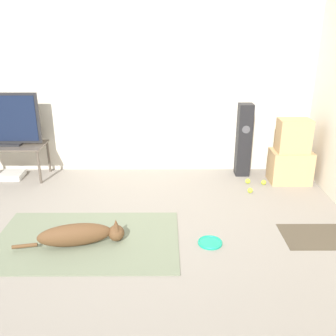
{
  "coord_description": "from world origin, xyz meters",
  "views": [
    {
      "loc": [
        0.54,
        -3.11,
        1.99
      ],
      "look_at": [
        0.56,
        0.93,
        0.45
      ],
      "focal_mm": 40.0,
      "sensor_mm": 36.0,
      "label": 1
    }
  ],
  "objects_px": {
    "tv": "(7,120)",
    "tennis_ball_by_boxes": "(264,182)",
    "tennis_ball_loose_on_carpet": "(248,181)",
    "cardboard_box_upper": "(294,136)",
    "dog": "(80,235)",
    "tv_stand": "(12,149)",
    "tennis_ball_near_speaker": "(250,190)",
    "floor_speaker": "(244,140)",
    "frisbee": "(210,242)",
    "cardboard_box_lower": "(290,167)",
    "game_console": "(12,175)"
  },
  "relations": [
    {
      "from": "tennis_ball_near_speaker",
      "to": "tennis_ball_loose_on_carpet",
      "type": "height_order",
      "value": "same"
    },
    {
      "from": "floor_speaker",
      "to": "tennis_ball_by_boxes",
      "type": "relative_size",
      "value": 15.37
    },
    {
      "from": "frisbee",
      "to": "dog",
      "type": "bearing_deg",
      "value": -178.95
    },
    {
      "from": "tennis_ball_loose_on_carpet",
      "to": "tv_stand",
      "type": "bearing_deg",
      "value": 175.74
    },
    {
      "from": "dog",
      "to": "tennis_ball_near_speaker",
      "type": "distance_m",
      "value": 2.25
    },
    {
      "from": "dog",
      "to": "tv_stand",
      "type": "relative_size",
      "value": 1.14
    },
    {
      "from": "dog",
      "to": "cardboard_box_upper",
      "type": "bearing_deg",
      "value": 32.16
    },
    {
      "from": "floor_speaker",
      "to": "tv_stand",
      "type": "height_order",
      "value": "floor_speaker"
    },
    {
      "from": "tennis_ball_near_speaker",
      "to": "game_console",
      "type": "distance_m",
      "value": 3.27
    },
    {
      "from": "frisbee",
      "to": "tennis_ball_by_boxes",
      "type": "xyz_separation_m",
      "value": [
        0.88,
        1.44,
        0.02
      ]
    },
    {
      "from": "tennis_ball_by_boxes",
      "to": "frisbee",
      "type": "bearing_deg",
      "value": -121.24
    },
    {
      "from": "frisbee",
      "to": "game_console",
      "type": "relative_size",
      "value": 0.79
    },
    {
      "from": "cardboard_box_upper",
      "to": "tennis_ball_near_speaker",
      "type": "bearing_deg",
      "value": -148.92
    },
    {
      "from": "tv",
      "to": "tennis_ball_by_boxes",
      "type": "height_order",
      "value": "tv"
    },
    {
      "from": "tv_stand",
      "to": "tv",
      "type": "height_order",
      "value": "tv"
    },
    {
      "from": "cardboard_box_lower",
      "to": "tennis_ball_near_speaker",
      "type": "height_order",
      "value": "cardboard_box_lower"
    },
    {
      "from": "tv",
      "to": "cardboard_box_upper",
      "type": "bearing_deg",
      "value": -2.84
    },
    {
      "from": "cardboard_box_upper",
      "to": "tennis_ball_loose_on_carpet",
      "type": "xyz_separation_m",
      "value": [
        -0.56,
        -0.05,
        -0.62
      ]
    },
    {
      "from": "dog",
      "to": "tennis_ball_loose_on_carpet",
      "type": "height_order",
      "value": "dog"
    },
    {
      "from": "cardboard_box_upper",
      "to": "floor_speaker",
      "type": "distance_m",
      "value": 0.67
    },
    {
      "from": "cardboard_box_upper",
      "to": "game_console",
      "type": "bearing_deg",
      "value": 177.49
    },
    {
      "from": "cardboard_box_upper",
      "to": "tv",
      "type": "height_order",
      "value": "tv"
    },
    {
      "from": "cardboard_box_lower",
      "to": "floor_speaker",
      "type": "relative_size",
      "value": 0.53
    },
    {
      "from": "tv_stand",
      "to": "tennis_ball_near_speaker",
      "type": "height_order",
      "value": "tv_stand"
    },
    {
      "from": "dog",
      "to": "tv",
      "type": "distance_m",
      "value": 2.29
    },
    {
      "from": "tennis_ball_loose_on_carpet",
      "to": "cardboard_box_upper",
      "type": "bearing_deg",
      "value": 5.58
    },
    {
      "from": "dog",
      "to": "frisbee",
      "type": "distance_m",
      "value": 1.26
    },
    {
      "from": "floor_speaker",
      "to": "tennis_ball_by_boxes",
      "type": "distance_m",
      "value": 0.65
    },
    {
      "from": "dog",
      "to": "frisbee",
      "type": "height_order",
      "value": "dog"
    },
    {
      "from": "tv",
      "to": "tennis_ball_loose_on_carpet",
      "type": "bearing_deg",
      "value": -4.31
    },
    {
      "from": "tennis_ball_near_speaker",
      "to": "tennis_ball_loose_on_carpet",
      "type": "bearing_deg",
      "value": 83.78
    },
    {
      "from": "tv_stand",
      "to": "game_console",
      "type": "relative_size",
      "value": 2.98
    },
    {
      "from": "dog",
      "to": "tennis_ball_loose_on_carpet",
      "type": "xyz_separation_m",
      "value": [
        1.93,
        1.51,
        -0.09
      ]
    },
    {
      "from": "frisbee",
      "to": "tv_stand",
      "type": "xyz_separation_m",
      "value": [
        -2.54,
        1.73,
        0.4
      ]
    },
    {
      "from": "cardboard_box_lower",
      "to": "tennis_ball_near_speaker",
      "type": "bearing_deg",
      "value": -148.59
    },
    {
      "from": "frisbee",
      "to": "tv_stand",
      "type": "distance_m",
      "value": 3.1
    },
    {
      "from": "cardboard_box_upper",
      "to": "tennis_ball_by_boxes",
      "type": "relative_size",
      "value": 6.56
    },
    {
      "from": "tv",
      "to": "tennis_ball_near_speaker",
      "type": "xyz_separation_m",
      "value": [
        3.18,
        -0.55,
        -0.79
      ]
    },
    {
      "from": "tv_stand",
      "to": "floor_speaker",
      "type": "bearing_deg",
      "value": 1.74
    },
    {
      "from": "dog",
      "to": "tennis_ball_loose_on_carpet",
      "type": "distance_m",
      "value": 2.45
    },
    {
      "from": "floor_speaker",
      "to": "game_console",
      "type": "xyz_separation_m",
      "value": [
        -3.24,
        -0.11,
        -0.47
      ]
    },
    {
      "from": "floor_speaker",
      "to": "tennis_ball_by_boxes",
      "type": "xyz_separation_m",
      "value": [
        0.23,
        -0.38,
        -0.47
      ]
    },
    {
      "from": "cardboard_box_lower",
      "to": "tennis_ball_near_speaker",
      "type": "distance_m",
      "value": 0.73
    },
    {
      "from": "tennis_ball_loose_on_carpet",
      "to": "tennis_ball_by_boxes",
      "type": "bearing_deg",
      "value": -12.42
    },
    {
      "from": "tennis_ball_by_boxes",
      "to": "dog",
      "type": "bearing_deg",
      "value": -145.48
    },
    {
      "from": "frisbee",
      "to": "tennis_ball_loose_on_carpet",
      "type": "xyz_separation_m",
      "value": [
        0.67,
        1.49,
        0.02
      ]
    },
    {
      "from": "cardboard_box_lower",
      "to": "cardboard_box_upper",
      "type": "xyz_separation_m",
      "value": [
        -0.01,
        -0.01,
        0.43
      ]
    },
    {
      "from": "floor_speaker",
      "to": "tv",
      "type": "relative_size",
      "value": 1.18
    },
    {
      "from": "game_console",
      "to": "frisbee",
      "type": "bearing_deg",
      "value": -33.49
    },
    {
      "from": "frisbee",
      "to": "floor_speaker",
      "type": "distance_m",
      "value": 2.0
    }
  ]
}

